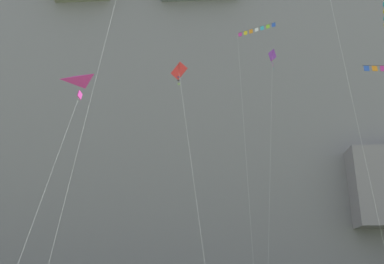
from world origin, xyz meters
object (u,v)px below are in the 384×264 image
object	(u,v)px
kite_diamond_far_left	(181,86)
kite_delta_upper_mid	(83,99)
kite_banner_high_center	(256,44)
kite_diamond_far_right	(272,68)

from	to	relation	value
kite_diamond_far_left	kite_delta_upper_mid	size ratio (longest dim) A/B	1.26
kite_banner_high_center	kite_diamond_far_left	bearing A→B (deg)	-119.78
kite_diamond_far_right	kite_diamond_far_left	xyz separation A→B (m)	(-8.44, -12.18, -7.67)
kite_banner_high_center	kite_delta_upper_mid	size ratio (longest dim) A/B	2.01
kite_banner_high_center	kite_diamond_far_right	size ratio (longest dim) A/B	1.10
kite_banner_high_center	kite_diamond_far_right	bearing A→B (deg)	8.34
kite_diamond_far_right	kite_diamond_far_left	world-z (taller)	kite_diamond_far_right
kite_diamond_far_left	kite_banner_high_center	bearing A→B (deg)	60.22
kite_delta_upper_mid	kite_diamond_far_left	bearing A→B (deg)	23.37
kite_diamond_far_right	kite_delta_upper_mid	bearing A→B (deg)	-134.60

